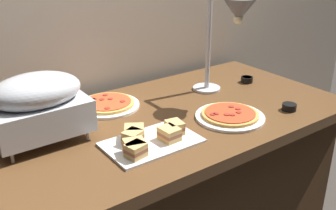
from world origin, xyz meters
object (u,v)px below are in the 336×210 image
(heat_lamp, at_px, (233,20))
(sandwich_platter, at_px, (149,139))
(chafing_dish, at_px, (38,104))
(pizza_plate_center, at_px, (230,115))
(pizza_plate_front, at_px, (107,104))
(sauce_cup_near, at_px, (247,79))
(sauce_cup_far, at_px, (289,107))

(heat_lamp, bearing_deg, sandwich_platter, -163.78)
(chafing_dish, xyz_separation_m, sandwich_platter, (0.31, -0.27, -0.13))
(pizza_plate_center, bearing_deg, heat_lamp, 48.68)
(chafing_dish, bearing_deg, pizza_plate_center, -21.04)
(pizza_plate_front, bearing_deg, sandwich_platter, -96.03)
(sandwich_platter, bearing_deg, sauce_cup_near, 18.71)
(sandwich_platter, distance_m, sauce_cup_far, 0.70)
(chafing_dish, bearing_deg, pizza_plate_front, 21.71)
(sauce_cup_near, bearing_deg, sauce_cup_far, -107.51)
(chafing_dish, xyz_separation_m, sauce_cup_far, (1.00, -0.37, -0.13))
(sandwich_platter, bearing_deg, sauce_cup_far, -8.21)
(chafing_dish, relative_size, pizza_plate_front, 1.20)
(pizza_plate_center, distance_m, sauce_cup_far, 0.29)
(sauce_cup_near, distance_m, sauce_cup_far, 0.39)
(pizza_plate_front, relative_size, pizza_plate_center, 0.98)
(pizza_plate_center, xyz_separation_m, sauce_cup_far, (0.28, -0.09, 0.00))
(chafing_dish, xyz_separation_m, pizza_plate_center, (0.72, -0.28, -0.14))
(pizza_plate_center, bearing_deg, sauce_cup_near, 35.24)
(sandwich_platter, bearing_deg, chafing_dish, 138.60)
(sauce_cup_near, bearing_deg, sandwich_platter, -161.29)
(pizza_plate_front, xyz_separation_m, sandwich_platter, (-0.04, -0.42, 0.01))
(sauce_cup_far, bearing_deg, pizza_plate_front, 141.40)
(chafing_dish, distance_m, sauce_cup_far, 1.08)
(sauce_cup_near, bearing_deg, pizza_plate_front, 169.43)
(pizza_plate_front, xyz_separation_m, sauce_cup_far, (0.64, -0.51, 0.00))
(heat_lamp, relative_size, pizza_plate_center, 1.64)
(pizza_plate_front, height_order, sandwich_platter, sandwich_platter)
(chafing_dish, height_order, sandwich_platter, chafing_dish)
(pizza_plate_front, bearing_deg, sauce_cup_near, -10.57)
(heat_lamp, distance_m, sandwich_platter, 0.68)
(heat_lamp, xyz_separation_m, sandwich_platter, (-0.56, -0.16, -0.35))
(sandwich_platter, relative_size, sauce_cup_far, 5.57)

